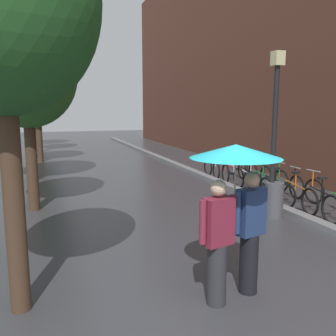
{
  "coord_description": "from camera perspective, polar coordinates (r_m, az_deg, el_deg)",
  "views": [
    {
      "loc": [
        -2.52,
        -3.4,
        2.58
      ],
      "look_at": [
        -0.06,
        3.66,
        1.35
      ],
      "focal_mm": 38.35,
      "sensor_mm": 36.0,
      "label": 1
    }
  ],
  "objects": [
    {
      "name": "parked_bicycle_3",
      "position": [
        10.75,
        17.57,
        -2.93
      ],
      "size": [
        1.1,
        0.73,
        0.96
      ],
      "color": "black",
      "rests_on": "ground"
    },
    {
      "name": "parked_bicycle_7",
      "position": [
        13.47,
        9.7,
        -0.21
      ],
      "size": [
        1.15,
        0.82,
        0.96
      ],
      "color": "black",
      "rests_on": "ground"
    },
    {
      "name": "street_tree_2",
      "position": [
        13.74,
        -21.55,
        13.32
      ],
      "size": [
        3.15,
        3.15,
        5.43
      ],
      "color": "#473323",
      "rests_on": "ground"
    },
    {
      "name": "parked_bicycle_8",
      "position": [
        14.28,
        8.24,
        0.37
      ],
      "size": [
        1.1,
        0.73,
        0.96
      ],
      "color": "black",
      "rests_on": "ground"
    },
    {
      "name": "street_lamp_post",
      "position": [
        8.79,
        16.61,
        7.07
      ],
      "size": [
        0.24,
        0.24,
        3.88
      ],
      "color": "black",
      "rests_on": "ground"
    },
    {
      "name": "street_tree_5",
      "position": [
        27.52,
        -20.54,
        10.78
      ],
      "size": [
        2.76,
        2.76,
        5.29
      ],
      "color": "#473323",
      "rests_on": "ground"
    },
    {
      "name": "street_tree_1",
      "position": [
        9.67,
        -21.61,
        13.58
      ],
      "size": [
        2.45,
        2.45,
        4.75
      ],
      "color": "#473323",
      "rests_on": "ground"
    },
    {
      "name": "street_tree_0",
      "position": [
        4.88,
        -25.2,
        22.73
      ],
      "size": [
        2.31,
        2.31,
        5.13
      ],
      "color": "#473323",
      "rests_on": "ground"
    },
    {
      "name": "parked_bicycle_6",
      "position": [
        12.89,
        11.26,
        -0.68
      ],
      "size": [
        1.17,
        0.85,
        0.96
      ],
      "color": "black",
      "rests_on": "ground"
    },
    {
      "name": "building_facade",
      "position": [
        18.61,
        24.86,
        18.25
      ],
      "size": [
        8.0,
        36.0,
        11.45
      ],
      "primitive_type": "cube",
      "color": "brown",
      "rests_on": "ground"
    },
    {
      "name": "parked_bicycle_5",
      "position": [
        12.25,
        13.26,
        -1.27
      ],
      "size": [
        1.1,
        0.73,
        0.96
      ],
      "color": "black",
      "rests_on": "ground"
    },
    {
      "name": "street_tree_4",
      "position": [
        23.03,
        -20.23,
        13.04
      ],
      "size": [
        2.44,
        2.44,
        5.88
      ],
      "color": "#473323",
      "rests_on": "ground"
    },
    {
      "name": "parked_bicycle_4",
      "position": [
        11.54,
        15.6,
        -2.02
      ],
      "size": [
        1.13,
        0.79,
        0.96
      ],
      "color": "black",
      "rests_on": "ground"
    },
    {
      "name": "ground_plane",
      "position": [
        4.96,
        15.98,
        -22.42
      ],
      "size": [
        80.0,
        80.0,
        0.0
      ],
      "primitive_type": "plane",
      "color": "#38383D"
    },
    {
      "name": "couple_under_umbrella",
      "position": [
        4.84,
        10.61,
        -4.25
      ],
      "size": [
        1.21,
        1.21,
        2.13
      ],
      "color": "#2D2D33",
      "rests_on": "ground"
    },
    {
      "name": "street_tree_3",
      "position": [
        18.68,
        -20.15,
        11.93
      ],
      "size": [
        2.69,
        2.69,
        5.15
      ],
      "color": "#473323",
      "rests_on": "ground"
    },
    {
      "name": "litter_bin",
      "position": [
        9.01,
        16.49,
        -4.89
      ],
      "size": [
        0.44,
        0.44,
        0.85
      ],
      "primitive_type": "cylinder",
      "color": "#4C4C51",
      "rests_on": "ground"
    },
    {
      "name": "parked_bicycle_1",
      "position": [
        9.69,
        24.11,
        -4.64
      ],
      "size": [
        1.15,
        0.82,
        0.96
      ],
      "color": "black",
      "rests_on": "ground"
    },
    {
      "name": "parked_bicycle_2",
      "position": [
        10.29,
        20.31,
        -3.63
      ],
      "size": [
        1.16,
        0.83,
        0.96
      ],
      "color": "black",
      "rests_on": "ground"
    },
    {
      "name": "kerb_strip",
      "position": [
        14.79,
        3.9,
        -0.49
      ],
      "size": [
        0.3,
        36.0,
        0.12
      ],
      "primitive_type": "cube",
      "color": "slate",
      "rests_on": "ground"
    }
  ]
}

